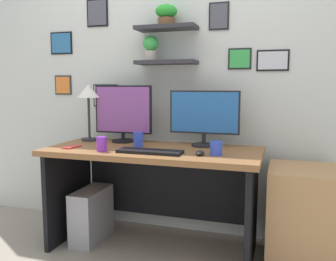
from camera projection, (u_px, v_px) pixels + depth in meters
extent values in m
plane|color=gray|center=(153.00, 248.00, 2.66)|extent=(8.00, 8.00, 0.00)
cube|color=silver|center=(171.00, 67.00, 2.91)|extent=(4.40, 0.04, 2.70)
cube|color=#2D2D33|center=(166.00, 62.00, 2.79)|extent=(0.48, 0.20, 0.03)
cube|color=#2D2D33|center=(166.00, 28.00, 2.76)|extent=(0.48, 0.20, 0.03)
cylinder|color=brown|center=(166.00, 22.00, 2.75)|extent=(0.13, 0.13, 0.06)
ellipsoid|color=green|center=(166.00, 11.00, 2.74)|extent=(0.17, 0.17, 0.10)
cylinder|color=#B2A899|center=(151.00, 56.00, 2.82)|extent=(0.10, 0.10, 0.08)
ellipsoid|color=green|center=(151.00, 43.00, 2.81)|extent=(0.12, 0.12, 0.12)
cube|color=black|center=(62.00, 43.00, 3.17)|extent=(0.21, 0.02, 0.19)
cube|color=teal|center=(61.00, 43.00, 3.16)|extent=(0.19, 0.00, 0.17)
cube|color=#2D2D33|center=(106.00, 96.00, 3.09)|extent=(0.23, 0.02, 0.19)
cube|color=silver|center=(105.00, 96.00, 3.09)|extent=(0.21, 0.00, 0.17)
cube|color=#2D2D33|center=(63.00, 85.00, 3.21)|extent=(0.16, 0.02, 0.17)
cube|color=orange|center=(63.00, 85.00, 3.20)|extent=(0.14, 0.00, 0.15)
cube|color=black|center=(219.00, 16.00, 2.72)|extent=(0.15, 0.02, 0.21)
cube|color=#4C4C56|center=(219.00, 16.00, 2.71)|extent=(0.13, 0.00, 0.18)
cube|color=black|center=(273.00, 60.00, 2.64)|extent=(0.23, 0.02, 0.15)
cube|color=silver|center=(273.00, 60.00, 2.63)|extent=(0.21, 0.00, 0.13)
cube|color=black|center=(98.00, 13.00, 3.03)|extent=(0.19, 0.02, 0.23)
cube|color=#4C4C56|center=(97.00, 13.00, 3.02)|extent=(0.17, 0.00, 0.20)
cube|color=black|center=(240.00, 59.00, 2.71)|extent=(0.17, 0.02, 0.16)
cube|color=green|center=(240.00, 59.00, 2.70)|extent=(0.15, 0.00, 0.13)
cube|color=brown|center=(153.00, 151.00, 2.57)|extent=(1.53, 0.68, 0.04)
cube|color=black|center=(69.00, 193.00, 2.83)|extent=(0.04, 0.62, 0.71)
cube|color=black|center=(252.00, 212.00, 2.40)|extent=(0.04, 0.62, 0.71)
cube|color=black|center=(166.00, 186.00, 2.90)|extent=(1.33, 0.02, 0.50)
cylinder|color=black|center=(123.00, 141.00, 2.87)|extent=(0.18, 0.18, 0.02)
cylinder|color=black|center=(123.00, 136.00, 2.86)|extent=(0.03, 0.03, 0.07)
cube|color=black|center=(123.00, 109.00, 2.84)|extent=(0.48, 0.02, 0.38)
cube|color=#8C4C99|center=(123.00, 110.00, 2.83)|extent=(0.45, 0.00, 0.36)
cylinder|color=black|center=(204.00, 145.00, 2.67)|extent=(0.18, 0.18, 0.02)
cylinder|color=black|center=(204.00, 138.00, 2.66)|extent=(0.03, 0.03, 0.09)
cube|color=black|center=(204.00, 112.00, 2.64)|extent=(0.52, 0.02, 0.32)
cube|color=#2866B2|center=(204.00, 112.00, 2.63)|extent=(0.50, 0.00, 0.30)
cube|color=black|center=(150.00, 151.00, 2.40)|extent=(0.44, 0.14, 0.02)
ellipsoid|color=black|center=(200.00, 153.00, 2.32)|extent=(0.06, 0.09, 0.03)
cylinder|color=#2D2D33|center=(90.00, 139.00, 2.93)|extent=(0.13, 0.13, 0.02)
cylinder|color=#2D2D33|center=(89.00, 118.00, 2.90)|extent=(0.02, 0.02, 0.33)
cone|color=white|center=(88.00, 91.00, 2.88)|extent=(0.18, 0.18, 0.11)
cube|color=red|center=(72.00, 147.00, 2.60)|extent=(0.08, 0.15, 0.01)
cylinder|color=blue|center=(216.00, 148.00, 2.32)|extent=(0.08, 0.08, 0.09)
cylinder|color=purple|center=(102.00, 144.00, 2.45)|extent=(0.07, 0.07, 0.10)
cylinder|color=blue|center=(138.00, 139.00, 2.64)|extent=(0.07, 0.07, 0.11)
cube|color=tan|center=(301.00, 216.00, 2.40)|extent=(0.44, 0.50, 0.66)
cube|color=#99999E|center=(92.00, 215.00, 2.78)|extent=(0.18, 0.40, 0.40)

